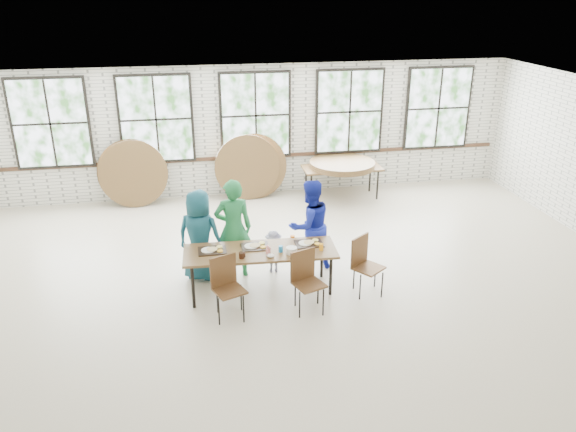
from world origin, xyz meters
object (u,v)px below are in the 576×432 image
at_px(chair_near_left, 226,282).
at_px(chair_near_right, 306,276).
at_px(dining_table, 260,253).
at_px(storage_table, 342,169).

bearing_deg(chair_near_left, chair_near_right, -23.22).
height_order(chair_near_left, chair_near_right, same).
bearing_deg(dining_table, chair_near_left, -132.11).
height_order(chair_near_left, storage_table, chair_near_left).
height_order(dining_table, storage_table, same).
distance_m(dining_table, storage_table, 4.67).
relative_size(dining_table, chair_near_right, 2.56).
bearing_deg(chair_near_left, storage_table, 34.59).
relative_size(chair_near_right, storage_table, 0.53).
relative_size(dining_table, chair_near_left, 2.56).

